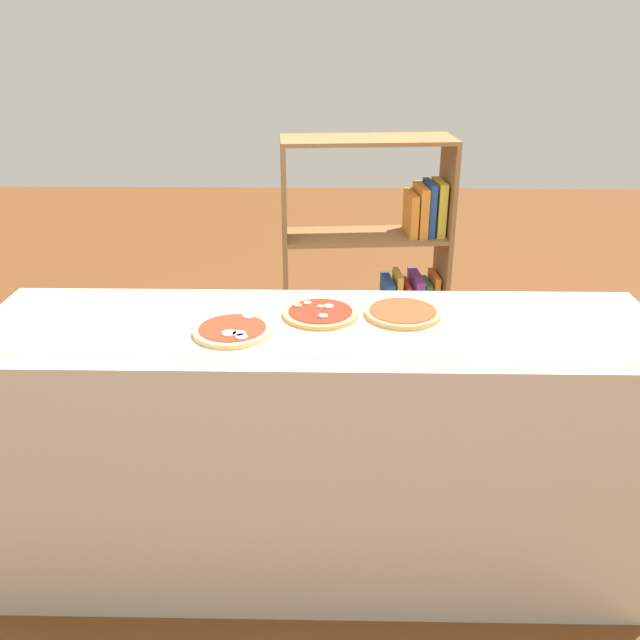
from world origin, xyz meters
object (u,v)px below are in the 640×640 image
pizza_mozzarella_0 (233,330)px  pizza_plain_2 (403,313)px  bookshelf (385,288)px  pizza_mushroom_1 (320,313)px

pizza_mozzarella_0 → pizza_plain_2: size_ratio=0.98×
pizza_mozzarella_0 → bookshelf: bearing=64.5°
pizza_mozzarella_0 → bookshelf: (0.56, 1.17, -0.31)m
pizza_mozzarella_0 → pizza_mushroom_1: (0.27, 0.14, -0.00)m
pizza_mozzarella_0 → pizza_plain_2: bearing=15.2°
pizza_mozzarella_0 → bookshelf: size_ratio=0.18×
pizza_mushroom_1 → pizza_plain_2: size_ratio=0.99×
pizza_mushroom_1 → pizza_plain_2: 0.27m
bookshelf → pizza_mozzarella_0: bearing=-115.5°
pizza_mozzarella_0 → bookshelf: bookshelf is taller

